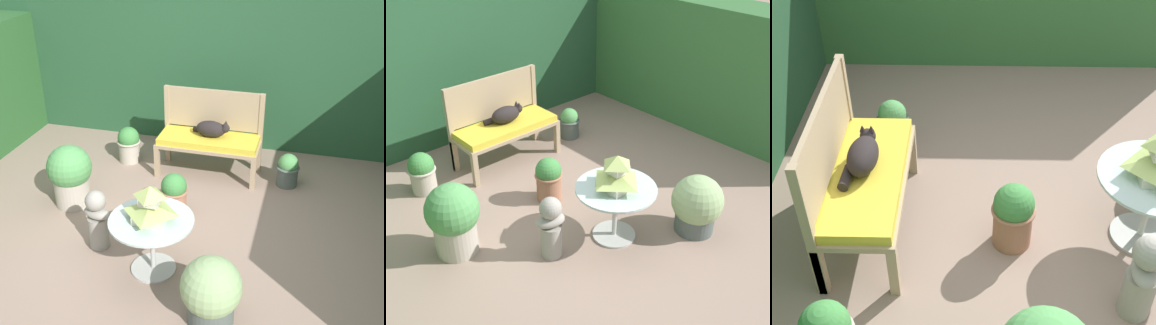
# 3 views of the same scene
# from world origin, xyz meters

# --- Properties ---
(ground) EXTENTS (30.00, 30.00, 0.00)m
(ground) POSITION_xyz_m (0.00, 0.00, 0.00)
(ground) COLOR gray
(foliage_hedge_back) EXTENTS (6.40, 0.92, 2.02)m
(foliage_hedge_back) POSITION_xyz_m (0.00, 2.56, 1.01)
(foliage_hedge_back) COLOR #234C2D
(foliage_hedge_back) RESTS_ON ground
(foliage_hedge_right) EXTENTS (0.70, 3.70, 1.66)m
(foliage_hedge_right) POSITION_xyz_m (2.85, 0.25, 0.83)
(foliage_hedge_right) COLOR #336633
(foliage_hedge_right) RESTS_ON ground
(garden_bench) EXTENTS (1.23, 0.50, 0.50)m
(garden_bench) POSITION_xyz_m (0.21, 1.24, 0.42)
(garden_bench) COLOR tan
(garden_bench) RESTS_ON ground
(bench_backrest) EXTENTS (1.23, 0.06, 1.01)m
(bench_backrest) POSITION_xyz_m (0.21, 1.47, 0.70)
(bench_backrest) COLOR tan
(bench_backrest) RESTS_ON ground
(cat) EXTENTS (0.47, 0.23, 0.22)m
(cat) POSITION_xyz_m (0.24, 1.26, 0.60)
(cat) COLOR black
(cat) RESTS_ON garden_bench
(patio_table) EXTENTS (0.75, 0.75, 0.55)m
(patio_table) POSITION_xyz_m (0.13, -0.61, 0.43)
(patio_table) COLOR #B7B7B2
(patio_table) RESTS_ON ground
(pagoda_birdhouse) EXTENTS (0.36, 0.36, 0.33)m
(pagoda_birdhouse) POSITION_xyz_m (0.13, -0.61, 0.69)
(pagoda_birdhouse) COLOR beige
(pagoda_birdhouse) RESTS_ON patio_table
(garden_bust) EXTENTS (0.31, 0.22, 0.62)m
(garden_bust) POSITION_xyz_m (-0.48, -0.42, 0.32)
(garden_bust) COLOR gray
(garden_bust) RESTS_ON ground
(potted_plant_patio_mid) EXTENTS (0.49, 0.49, 0.59)m
(potted_plant_patio_mid) POSITION_xyz_m (0.77, -1.07, 0.29)
(potted_plant_patio_mid) COLOR #4C5651
(potted_plant_patio_mid) RESTS_ON ground
(potted_plant_table_far) EXTENTS (0.48, 0.48, 0.70)m
(potted_plant_table_far) POSITION_xyz_m (-1.09, 0.20, 0.37)
(potted_plant_table_far) COLOR #ADA393
(potted_plant_table_far) RESTS_ON ground
(potted_plant_bench_left) EXTENTS (0.30, 0.30, 0.47)m
(potted_plant_bench_left) POSITION_xyz_m (-0.86, 1.31, 0.24)
(potted_plant_bench_left) COLOR #ADA393
(potted_plant_bench_left) RESTS_ON ground
(potted_plant_path_edge) EXTENTS (0.29, 0.29, 0.49)m
(potted_plant_path_edge) POSITION_xyz_m (0.06, 0.28, 0.25)
(potted_plant_path_edge) COLOR #9E664C
(potted_plant_path_edge) RESTS_ON ground
(potted_plant_bench_right) EXTENTS (0.28, 0.28, 0.40)m
(potted_plant_bench_right) POSITION_xyz_m (1.17, 1.22, 0.20)
(potted_plant_bench_right) COLOR #4C5651
(potted_plant_bench_right) RESTS_ON ground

